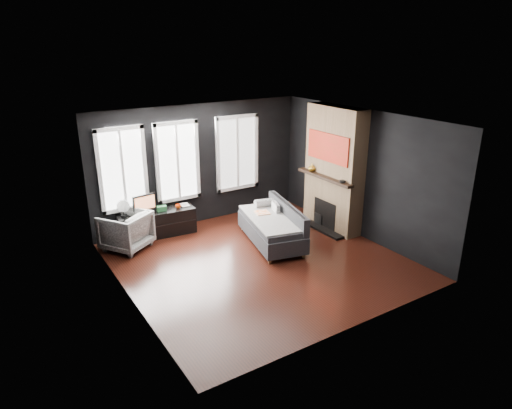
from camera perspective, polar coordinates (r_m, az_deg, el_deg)
floor at (r=8.78m, az=0.50°, el=-7.14°), size 5.00×5.00×0.00m
ceiling at (r=7.92m, az=0.56°, el=10.51°), size 5.00×5.00×0.00m
wall_back at (r=10.35m, az=-7.04°, el=4.99°), size 5.00×0.02×2.70m
wall_left at (r=7.29m, az=-16.22°, el=-2.22°), size 0.02×5.00×2.70m
wall_right at (r=9.78m, az=12.95°, el=3.73°), size 0.02×5.00×2.70m
windows at (r=9.92m, az=-9.57°, el=10.30°), size 4.00×0.16×1.76m
fireplace at (r=10.06m, az=9.74°, el=4.41°), size 0.70×1.62×2.70m
sofa at (r=9.40m, az=1.92°, el=-2.51°), size 1.37×2.07×0.82m
stripe_pillow at (r=9.66m, az=2.47°, el=-0.72°), size 0.17×0.34×0.33m
armchair at (r=9.51m, az=-15.98°, el=-2.94°), size 1.11×1.10×0.85m
media_console at (r=10.03m, az=-12.32°, el=-2.29°), size 1.67×0.64×0.56m
monitor at (r=9.77m, az=-13.78°, el=0.22°), size 0.54×0.19×0.47m
desk_fan at (r=9.73m, az=-16.24°, el=-0.40°), size 0.33×0.33×0.37m
mug at (r=9.97m, az=-9.72°, el=-0.16°), size 0.12×0.10×0.11m
book at (r=10.08m, az=-9.42°, el=0.48°), size 0.18×0.04×0.24m
storage_box at (r=9.90m, az=-11.71°, el=-0.47°), size 0.21×0.16×0.11m
mantel_vase at (r=10.24m, az=7.00°, el=4.61°), size 0.22×0.22×0.17m
mantel_clock at (r=9.54m, az=10.77°, el=2.85°), size 0.14×0.14×0.04m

